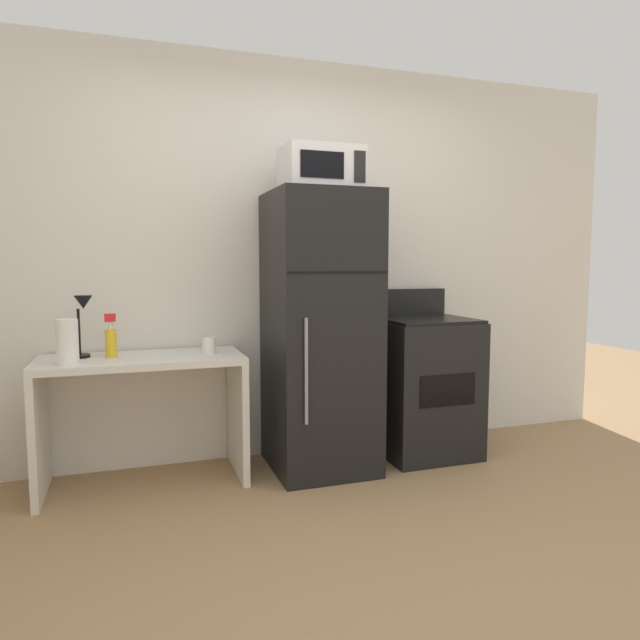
# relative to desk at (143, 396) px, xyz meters

# --- Properties ---
(ground_plane) EXTENTS (12.00, 12.00, 0.00)m
(ground_plane) POSITION_rel_desk_xyz_m (0.97, -1.37, -0.52)
(ground_plane) COLOR #9E7A51
(wall_back_white) EXTENTS (5.00, 0.10, 2.60)m
(wall_back_white) POSITION_rel_desk_xyz_m (0.97, 0.33, 0.78)
(wall_back_white) COLOR silver
(wall_back_white) RESTS_ON ground
(desk) EXTENTS (1.14, 0.52, 0.75)m
(desk) POSITION_rel_desk_xyz_m (0.00, 0.00, 0.00)
(desk) COLOR silver
(desk) RESTS_ON ground
(desk_lamp) EXTENTS (0.14, 0.12, 0.35)m
(desk_lamp) POSITION_rel_desk_xyz_m (-0.31, 0.06, 0.47)
(desk_lamp) COLOR black
(desk_lamp) RESTS_ON desk
(coffee_mug) EXTENTS (0.08, 0.08, 0.09)m
(coffee_mug) POSITION_rel_desk_xyz_m (0.38, -0.00, 0.28)
(coffee_mug) COLOR white
(coffee_mug) RESTS_ON desk
(paper_towel_roll) EXTENTS (0.11, 0.11, 0.24)m
(paper_towel_roll) POSITION_rel_desk_xyz_m (-0.37, -0.14, 0.35)
(paper_towel_roll) COLOR white
(paper_towel_roll) RESTS_ON desk
(spray_bottle) EXTENTS (0.06, 0.06, 0.25)m
(spray_bottle) POSITION_rel_desk_xyz_m (-0.16, 0.03, 0.33)
(spray_bottle) COLOR yellow
(spray_bottle) RESTS_ON desk
(refrigerator) EXTENTS (0.61, 0.68, 1.71)m
(refrigerator) POSITION_rel_desk_xyz_m (1.06, -0.07, 0.33)
(refrigerator) COLOR black
(refrigerator) RESTS_ON ground
(microwave) EXTENTS (0.46, 0.35, 0.26)m
(microwave) POSITION_rel_desk_xyz_m (1.06, -0.09, 1.32)
(microwave) COLOR silver
(microwave) RESTS_ON refrigerator
(oven_range) EXTENTS (0.61, 0.61, 1.10)m
(oven_range) POSITION_rel_desk_xyz_m (1.80, -0.03, -0.06)
(oven_range) COLOR black
(oven_range) RESTS_ON ground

